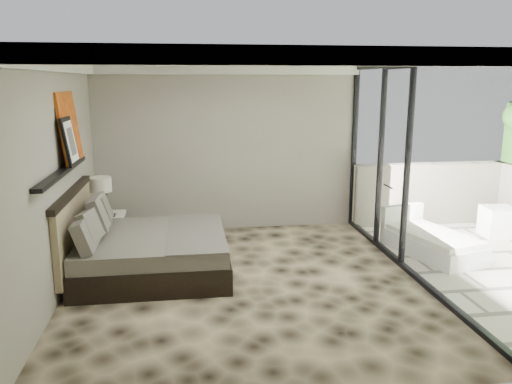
{
  "coord_description": "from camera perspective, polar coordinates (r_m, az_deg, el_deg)",
  "views": [
    {
      "loc": [
        -0.72,
        -6.01,
        2.55
      ],
      "look_at": [
        0.19,
        0.4,
        1.11
      ],
      "focal_mm": 35.0,
      "sensor_mm": 36.0,
      "label": 1
    }
  ],
  "objects": [
    {
      "name": "floor",
      "position": [
        6.57,
        -1.19,
        -10.33
      ],
      "size": [
        5.0,
        5.0,
        0.0
      ],
      "primitive_type": "plane",
      "color": "black",
      "rests_on": "ground"
    },
    {
      "name": "ceiling",
      "position": [
        6.06,
        -1.31,
        14.79
      ],
      "size": [
        4.5,
        5.0,
        0.02
      ],
      "primitive_type": "cube",
      "color": "silver",
      "rests_on": "back_wall"
    },
    {
      "name": "back_wall",
      "position": [
        8.61,
        -3.24,
        4.83
      ],
      "size": [
        4.5,
        0.02,
        2.8
      ],
      "primitive_type": "cube",
      "color": "gray",
      "rests_on": "floor"
    },
    {
      "name": "left_wall",
      "position": [
        6.3,
        -21.91,
        1.09
      ],
      "size": [
        0.02,
        5.0,
        2.8
      ],
      "primitive_type": "cube",
      "color": "gray",
      "rests_on": "floor"
    },
    {
      "name": "glass_wall",
      "position": [
        6.8,
        17.95,
        2.17
      ],
      "size": [
        0.08,
        5.0,
        2.8
      ],
      "primitive_type": "cube",
      "color": "white",
      "rests_on": "floor"
    },
    {
      "name": "terrace_slab",
      "position": [
        7.93,
        27.12,
        -8.13
      ],
      "size": [
        3.0,
        5.0,
        0.12
      ],
      "primitive_type": "cube",
      "color": "#BDB4A1",
      "rests_on": "ground"
    },
    {
      "name": "picture_ledge",
      "position": [
        6.37,
        -21.25,
        2.17
      ],
      "size": [
        0.12,
        2.2,
        0.05
      ],
      "primitive_type": "cube",
      "color": "black",
      "rests_on": "left_wall"
    },
    {
      "name": "bed",
      "position": [
        6.93,
        -12.53,
        -6.43
      ],
      "size": [
        2.04,
        1.97,
        1.12
      ],
      "color": "black",
      "rests_on": "floor"
    },
    {
      "name": "nightstand",
      "position": [
        8.2,
        -16.66,
        -4.1
      ],
      "size": [
        0.65,
        0.65,
        0.55
      ],
      "primitive_type": "cube",
      "rotation": [
        0.0,
        0.0,
        -0.19
      ],
      "color": "black",
      "rests_on": "floor"
    },
    {
      "name": "table_lamp",
      "position": [
        8.01,
        -17.29,
        0.1
      ],
      "size": [
        0.33,
        0.33,
        0.6
      ],
      "color": "black",
      "rests_on": "nightstand"
    },
    {
      "name": "abstract_canvas",
      "position": [
        6.89,
        -20.58,
        6.95
      ],
      "size": [
        0.13,
        0.9,
        0.9
      ],
      "primitive_type": "cube",
      "rotation": [
        0.0,
        -0.1,
        0.0
      ],
      "color": "#9E1A0D",
      "rests_on": "picture_ledge"
    },
    {
      "name": "framed_print",
      "position": [
        6.62,
        -20.52,
        5.45
      ],
      "size": [
        0.11,
        0.5,
        0.6
      ],
      "primitive_type": "cube",
      "rotation": [
        0.0,
        -0.14,
        0.0
      ],
      "color": "black",
      "rests_on": "picture_ledge"
    },
    {
      "name": "ottoman",
      "position": [
        9.32,
        25.96,
        -3.07
      ],
      "size": [
        0.55,
        0.55,
        0.5
      ],
      "primitive_type": "cube",
      "rotation": [
        0.0,
        0.0,
        -0.11
      ],
      "color": "white",
      "rests_on": "terrace_slab"
    },
    {
      "name": "lounger",
      "position": [
        8.02,
        19.26,
        -5.33
      ],
      "size": [
        1.13,
        1.68,
        0.6
      ],
      "rotation": [
        0.0,
        0.0,
        0.26
      ],
      "color": "silver",
      "rests_on": "terrace_slab"
    }
  ]
}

